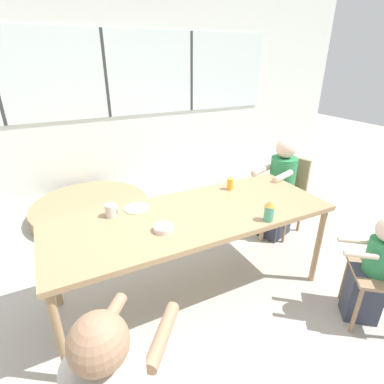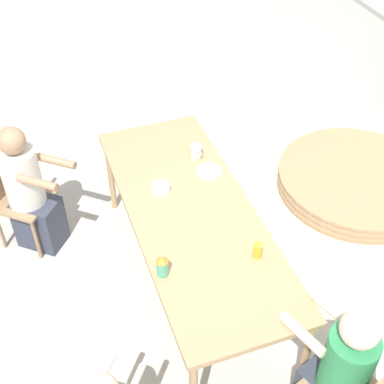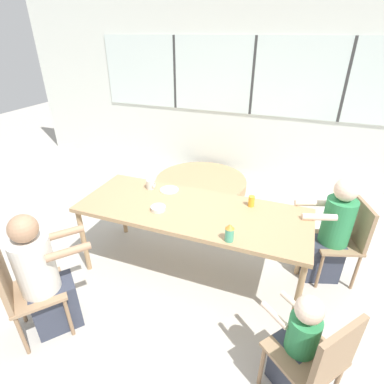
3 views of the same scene
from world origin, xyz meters
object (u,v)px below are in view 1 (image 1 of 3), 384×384
at_px(juice_glass, 230,184).
at_px(bowl_white_shallow, 163,228).
at_px(sippy_cup, 269,211).
at_px(person_toddler, 372,274).
at_px(folded_table_stack, 91,209).
at_px(coffee_mug, 111,210).
at_px(chair_for_woman_green_shirt, 286,188).
at_px(person_woman_green_shirt, 279,192).

relative_size(juice_glass, bowl_white_shallow, 0.77).
relative_size(sippy_cup, juice_glass, 1.47).
bearing_deg(bowl_white_shallow, juice_glass, 25.66).
xyz_separation_m(person_toddler, folded_table_stack, (-1.59, 2.64, -0.33)).
bearing_deg(juice_glass, coffee_mug, -179.07).
bearing_deg(juice_glass, person_toddler, -63.47).
height_order(coffee_mug, juice_glass, juice_glass).
xyz_separation_m(chair_for_woman_green_shirt, person_woman_green_shirt, (-0.15, -0.05, 0.00)).
height_order(sippy_cup, folded_table_stack, sippy_cup).
bearing_deg(juice_glass, person_woman_green_shirt, 12.38).
distance_m(coffee_mug, juice_glass, 1.07).
relative_size(person_toddler, coffee_mug, 8.99).
bearing_deg(bowl_white_shallow, person_toddler, -27.77).
bearing_deg(coffee_mug, person_toddler, -33.61).
height_order(chair_for_woman_green_shirt, sippy_cup, sippy_cup).
height_order(person_toddler, sippy_cup, sippy_cup).
bearing_deg(juice_glass, sippy_cup, -95.67).
bearing_deg(folded_table_stack, coffee_mug, -90.83).
relative_size(person_woman_green_shirt, bowl_white_shallow, 8.03).
xyz_separation_m(person_toddler, juice_glass, (-0.54, 1.09, 0.40)).
xyz_separation_m(person_woman_green_shirt, person_toddler, (-0.22, -1.26, -0.10)).
xyz_separation_m(sippy_cup, juice_glass, (0.06, 0.60, -0.03)).
bearing_deg(person_woman_green_shirt, sippy_cup, 114.74).
height_order(person_toddler, coffee_mug, person_toddler).
xyz_separation_m(chair_for_woman_green_shirt, juice_glass, (-0.92, -0.22, 0.31)).
bearing_deg(juice_glass, chair_for_woman_green_shirt, 13.37).
bearing_deg(person_woman_green_shirt, folded_table_stack, 34.61).
relative_size(bowl_white_shallow, folded_table_stack, 0.10).
bearing_deg(person_woman_green_shirt, juice_glass, 84.25).
distance_m(person_woman_green_shirt, sippy_cup, 1.17).
xyz_separation_m(juice_glass, bowl_white_shallow, (-0.80, -0.38, -0.03)).
relative_size(person_toddler, folded_table_stack, 0.61).
xyz_separation_m(juice_glass, folded_table_stack, (-1.05, 1.55, -0.73)).
distance_m(sippy_cup, folded_table_stack, 2.48).
bearing_deg(person_toddler, chair_for_woman_green_shirt, 22.54).
distance_m(person_woman_green_shirt, person_toddler, 1.28).
relative_size(coffee_mug, juice_glass, 0.92).
bearing_deg(chair_for_woman_green_shirt, juice_glass, 85.23).
height_order(chair_for_woman_green_shirt, person_woman_green_shirt, person_woman_green_shirt).
relative_size(person_woman_green_shirt, coffee_mug, 11.36).
height_order(person_toddler, juice_glass, person_toddler).
bearing_deg(coffee_mug, bowl_white_shallow, -53.38).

